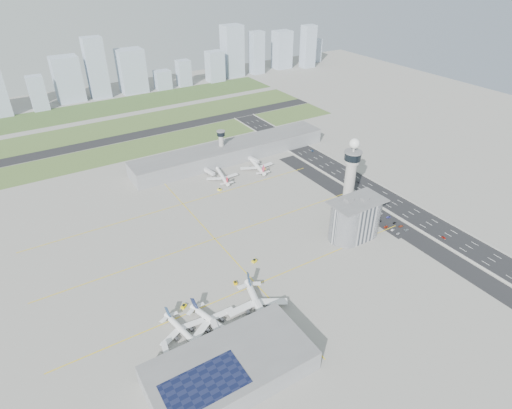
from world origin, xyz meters
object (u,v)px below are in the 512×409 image
car_lot_9 (388,217)px  tug_2 (235,283)px  car_lot_0 (398,234)px  car_hw_4 (268,135)px  tug_1 (192,309)px  car_hw_1 (359,182)px  tug_5 (263,169)px  car_lot_4 (375,218)px  airplane_near_c (258,303)px  tug_3 (254,261)px  admin_building (355,219)px  jet_bridge_near_2 (266,319)px  jet_bridge_near_0 (169,365)px  car_lot_2 (386,227)px  airplane_near_a (183,329)px  car_hw_0 (444,237)px  control_tower (351,173)px  jet_bridge_far_0 (205,171)px  car_lot_1 (393,230)px  car_lot_11 (376,210)px  tug_0 (184,306)px  tug_4 (220,189)px  car_lot_3 (379,221)px  jet_bridge_far_1 (249,159)px  car_lot_10 (380,214)px  airplane_near_b (214,319)px  car_hw_2 (312,151)px  car_lot_8 (394,223)px  secondary_tower (221,143)px  car_lot_5 (368,213)px  jet_bridge_near_1 (220,341)px  airplane_far_b (257,163)px

car_lot_9 → tug_2: bearing=98.4°
car_lot_0 → car_hw_4: bearing=-12.0°
tug_1 → car_hw_1: 211.76m
tug_5 → car_lot_4: tug_5 is taller
airplane_near_c → tug_3: bearing=165.7°
admin_building → jet_bridge_near_2: bearing=-159.6°
jet_bridge_near_0 → car_lot_2: bearing=-70.3°
tug_3 → admin_building: bearing=-115.5°
airplane_near_a → car_hw_0: airplane_near_a is taller
control_tower → car_hw_4: control_tower is taller
jet_bridge_far_0 → car_lot_1: size_ratio=3.55×
jet_bridge_far_0 → jet_bridge_near_2: bearing=-25.9°
airplane_near_c → car_lot_11: size_ratio=11.52×
tug_0 → car_lot_0: 172.30m
tug_0 → tug_4: (86.83, 118.40, -0.01)m
jet_bridge_far_0 → car_lot_11: size_ratio=3.54×
airplane_near_c → car_lot_3: bearing=117.7°
jet_bridge_far_1 → car_lot_4: size_ratio=4.29×
jet_bridge_near_2 → car_lot_9: bearing=-64.0°
car_lot_1 → tug_2: bearing=75.2°
admin_building → car_lot_10: size_ratio=9.36×
admin_building → car_lot_11: admin_building is taller
tug_2 → jet_bridge_near_2: bearing=-76.1°
jet_bridge_near_2 → car_lot_1: jet_bridge_near_2 is taller
airplane_near_b → jet_bridge_near_2: (26.87, -13.91, -2.45)m
airplane_near_c → jet_bridge_near_2: size_ratio=3.25×
car_lot_10 → car_hw_0: size_ratio=1.22×
admin_building → car_hw_2: (71.05, 140.22, -14.68)m
jet_bridge_far_0 → car_hw_2: size_ratio=3.10×
car_lot_2 → tug_4: bearing=27.2°
car_lot_8 → car_hw_1: (23.40, 65.47, 0.06)m
car_lot_3 → car_lot_8: 11.67m
secondary_tower → jet_bridge_near_2: secondary_tower is taller
tug_1 → car_lot_5: (169.13, 22.85, -0.29)m
car_lot_1 → car_lot_5: size_ratio=0.99×
tug_0 → car_lot_2: tug_0 is taller
airplane_near_c → car_lot_10: (143.78, 38.99, -5.75)m
jet_bridge_far_0 → tug_5: bearing=56.2°
jet_bridge_far_1 → jet_bridge_near_0: bearing=-50.5°
secondary_tower → car_hw_0: secondary_tower is taller
jet_bridge_near_1 → car_lot_1: 168.43m
tug_1 → car_hw_1: tug_1 is taller
tug_1 → car_hw_4: bearing=87.1°
airplane_far_b → car_hw_1: size_ratio=10.95×
tug_5 → admin_building: bearing=15.9°
jet_bridge_far_0 → jet_bridge_far_1: bearing=80.0°
car_lot_0 → car_hw_4: 221.70m
tug_5 → tug_1: bearing=-28.6°
airplane_near_c → car_hw_4: airplane_near_c is taller
airplane_near_a → airplane_near_b: (17.87, -3.29, 0.45)m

